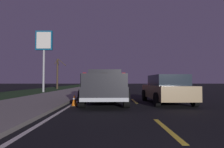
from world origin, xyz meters
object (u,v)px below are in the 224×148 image
pickup_truck (105,85)px  sedan_tan (166,89)px  traffic_cone_near (74,100)px  bare_tree_far (58,73)px  gas_price_sign (44,46)px  sedan_red (110,84)px

pickup_truck → sedan_tan: size_ratio=1.23×
traffic_cone_near → pickup_truck: bearing=-48.3°
pickup_truck → bare_tree_far: bare_tree_far is taller
pickup_truck → gas_price_sign: size_ratio=0.79×
gas_price_sign → bare_tree_far: gas_price_sign is taller
sedan_tan → traffic_cone_near: (-1.17, 4.79, -0.50)m
sedan_tan → bare_tree_far: bearing=30.7°
bare_tree_far → sedan_tan: bearing=-149.3°
sedan_tan → bare_tree_far: 22.54m
gas_price_sign → sedan_red: bearing=-45.0°
sedan_red → sedan_tan: size_ratio=0.99×
gas_price_sign → bare_tree_far: 8.99m
sedan_red → bare_tree_far: (1.07, 8.34, 1.76)m
sedan_tan → bare_tree_far: (19.33, 11.48, 1.76)m
pickup_truck → gas_price_sign: bearing=34.0°
pickup_truck → gas_price_sign: (10.69, 7.22, 4.22)m
sedan_tan → sedan_red: bearing=9.8°
pickup_truck → sedan_tan: (-0.10, -3.38, -0.20)m
sedan_tan → traffic_cone_near: sedan_tan is taller
pickup_truck → bare_tree_far: (19.23, 8.10, 1.56)m
pickup_truck → bare_tree_far: size_ratio=1.13×
gas_price_sign → traffic_cone_near: gas_price_sign is taller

